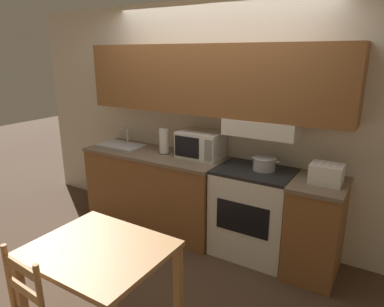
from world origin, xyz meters
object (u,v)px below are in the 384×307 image
sink_basin (121,145)px  paper_towel_roll (164,141)px  dining_table (100,263)px  stove_range (253,212)px  toaster (326,174)px  microwave (200,145)px  cooking_pot (264,163)px

sink_basin → paper_towel_roll: bearing=2.7°
dining_table → paper_towel_roll: bearing=111.0°
stove_range → sink_basin: bearing=-179.4°
toaster → sink_basin: sink_basin is taller
toaster → paper_towel_roll: (-1.76, 0.02, 0.05)m
microwave → dining_table: microwave is taller
stove_range → dining_table: 1.70m
stove_range → microwave: bearing=172.2°
sink_basin → microwave: bearing=5.9°
paper_towel_roll → dining_table: paper_towel_roll is taller
stove_range → cooking_pot: cooking_pot is taller
paper_towel_roll → sink_basin: bearing=-177.3°
stove_range → cooking_pot: (0.07, 0.05, 0.52)m
cooking_pot → microwave: 0.75m
microwave → paper_towel_roll: (-0.43, -0.08, -0.00)m
dining_table → stove_range: bearing=73.5°
microwave → dining_table: (0.19, -1.71, -0.42)m
cooking_pot → toaster: (0.59, -0.06, 0.02)m
stove_range → microwave: size_ratio=1.90×
toaster → dining_table: size_ratio=0.31×
stove_range → paper_towel_roll: paper_towel_roll is taller
sink_basin → dining_table: 2.06m
stove_range → paper_towel_roll: bearing=179.4°
cooking_pot → paper_towel_roll: size_ratio=1.08×
microwave → toaster: (1.33, -0.10, -0.05)m
stove_range → cooking_pot: size_ratio=2.98×
cooking_pot → dining_table: size_ratio=0.34×
paper_towel_roll → toaster: bearing=-0.8°
toaster → sink_basin: 2.40m
stove_range → toaster: toaster is taller
microwave → sink_basin: microwave is taller
sink_basin → cooking_pot: bearing=2.1°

